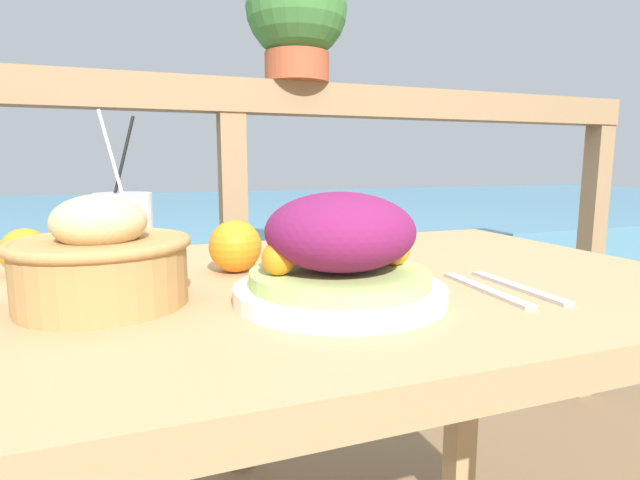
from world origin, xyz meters
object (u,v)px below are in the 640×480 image
(drink_glass, at_px, (125,231))
(potted_plant, at_px, (297,14))
(bread_basket, at_px, (102,260))
(salad_plate, at_px, (340,254))

(drink_glass, bearing_deg, potted_plant, 50.81)
(bread_basket, bearing_deg, potted_plant, 57.53)
(bread_basket, bearing_deg, salad_plate, -16.32)
(potted_plant, bearing_deg, bread_basket, -122.47)
(salad_plate, height_order, drink_glass, drink_glass)
(salad_plate, xyz_separation_m, bread_basket, (-0.27, 0.08, -0.00))
(salad_plate, xyz_separation_m, potted_plant, (0.22, 0.85, 0.52))
(drink_glass, distance_m, bread_basket, 0.20)
(salad_plate, distance_m, drink_glass, 0.37)
(salad_plate, bearing_deg, bread_basket, 163.68)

